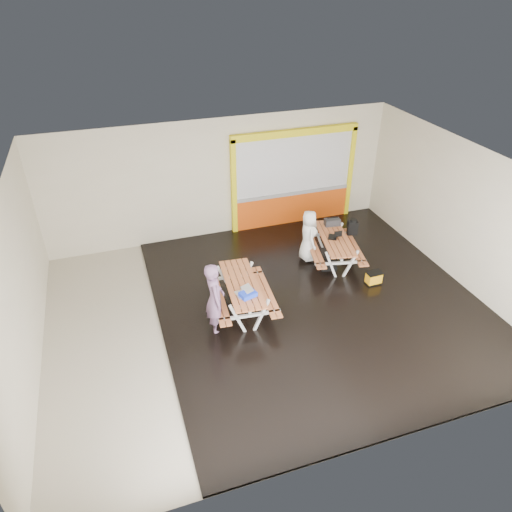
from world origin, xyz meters
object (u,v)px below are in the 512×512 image
object	(u,v)px
picnic_table_left	(242,290)
picnic_table_right	(334,243)
person_right	(308,235)
laptop_right	(335,236)
person_left	(215,299)
fluke_bag	(374,278)
toolbox	(332,222)
backpack	(353,227)
blue_pouch	(248,294)
dark_case	(328,266)
laptop_left	(243,292)

from	to	relation	value
picnic_table_left	picnic_table_right	bearing A→B (deg)	22.72
person_right	picnic_table_right	bearing A→B (deg)	-106.55
laptop_right	picnic_table_right	bearing A→B (deg)	12.03
person_left	fluke_bag	bearing A→B (deg)	-78.85
toolbox	picnic_table_left	bearing A→B (deg)	-149.51
person_right	fluke_bag	size ratio (longest dim) A/B	3.55
picnic_table_left	person_right	size ratio (longest dim) A/B	1.50
toolbox	backpack	bearing A→B (deg)	-17.26
laptop_right	toolbox	world-z (taller)	toolbox
person_right	backpack	xyz separation A→B (m)	(1.45, 0.21, -0.10)
person_right	picnic_table_left	bearing A→B (deg)	128.50
blue_pouch	dark_case	size ratio (longest dim) A/B	0.87
blue_pouch	laptop_right	bearing A→B (deg)	30.65
laptop_right	backpack	distance (m)	0.94
backpack	fluke_bag	world-z (taller)	backpack
person_right	toolbox	bearing A→B (deg)	-61.28
toolbox	fluke_bag	distance (m)	2.07
person_right	laptop_right	size ratio (longest dim) A/B	3.08
picnic_table_right	laptop_left	xyz separation A→B (m)	(-3.05, -1.66, 0.25)
person_right	laptop_left	world-z (taller)	person_right
picnic_table_right	dark_case	xyz separation A→B (m)	(-0.27, -0.30, -0.48)
backpack	fluke_bag	xyz separation A→B (m)	(-0.29, -1.76, -0.51)
picnic_table_right	person_left	distance (m)	4.07
person_left	laptop_right	bearing A→B (deg)	-59.67
picnic_table_left	fluke_bag	distance (m)	3.49
fluke_bag	picnic_table_right	bearing A→B (deg)	111.29
person_left	person_right	bearing A→B (deg)	-51.63
person_left	toolbox	size ratio (longest dim) A/B	3.89
picnic_table_right	person_left	size ratio (longest dim) A/B	1.28
person_right	toolbox	distance (m)	0.97
person_left	toolbox	distance (m)	4.57
person_left	blue_pouch	xyz separation A→B (m)	(0.72, -0.09, 0.01)
blue_pouch	backpack	xyz separation A→B (m)	(3.78, 2.23, -0.14)
picnic_table_right	person_right	xyz separation A→B (m)	(-0.65, 0.26, 0.22)
person_left	laptop_right	distance (m)	4.05
laptop_left	dark_case	bearing A→B (deg)	26.01
person_left	person_right	distance (m)	3.61
toolbox	dark_case	size ratio (longest dim) A/B	1.10
picnic_table_left	laptop_left	distance (m)	0.49
picnic_table_right	laptop_left	size ratio (longest dim) A/B	5.78
picnic_table_right	blue_pouch	size ratio (longest dim) A/B	6.30
picnic_table_left	dark_case	world-z (taller)	picnic_table_left
person_right	dark_case	size ratio (longest dim) A/B	3.52
laptop_right	backpack	world-z (taller)	backpack
person_right	toolbox	xyz separation A→B (m)	(0.89, 0.38, 0.06)
laptop_left	backpack	world-z (taller)	laptop_left
laptop_left	toolbox	xyz separation A→B (m)	(3.29, 2.30, 0.03)
picnic_table_right	laptop_left	bearing A→B (deg)	-151.45
person_left	dark_case	distance (m)	3.76
person_right	fluke_bag	xyz separation A→B (m)	(1.15, -1.56, -0.61)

